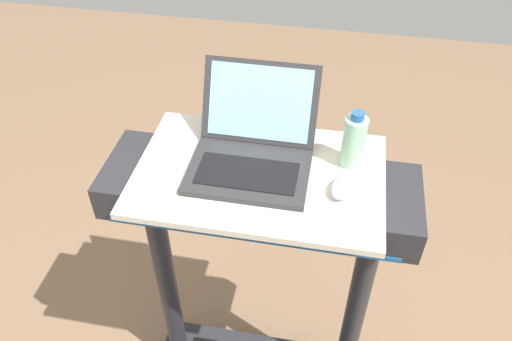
{
  "coord_description": "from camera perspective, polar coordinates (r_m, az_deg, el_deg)",
  "views": [
    {
      "loc": [
        0.18,
        -0.33,
        2.12
      ],
      "look_at": [
        0.0,
        0.65,
        1.23
      ],
      "focal_mm": 35.66,
      "sensor_mm": 36.0,
      "label": 1
    }
  ],
  "objects": [
    {
      "name": "desk_board",
      "position": [
        1.41,
        0.37,
        -0.48
      ],
      "size": [
        0.69,
        0.45,
        0.02
      ],
      "primitive_type": "cube",
      "color": "beige",
      "rests_on": "treadmill_base"
    },
    {
      "name": "laptop",
      "position": [
        1.41,
        -0.41,
        2.51
      ],
      "size": [
        0.33,
        0.35,
        0.23
      ],
      "rotation": [
        0.0,
        0.0,
        0.01
      ],
      "color": "#2D2D30",
      "rests_on": "desk_board"
    },
    {
      "name": "water_bottle",
      "position": [
        1.41,
        10.91,
        3.23
      ],
      "size": [
        0.06,
        0.06,
        0.18
      ],
      "color": "#9EDBB2",
      "rests_on": "desk_board"
    },
    {
      "name": "computer_mouse",
      "position": [
        1.36,
        9.67,
        -1.83
      ],
      "size": [
        0.08,
        0.11,
        0.03
      ],
      "primitive_type": "ellipsoid",
      "rotation": [
        0.0,
        0.0,
        -0.27
      ],
      "color": "#B2B2B7",
      "rests_on": "desk_board"
    }
  ]
}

